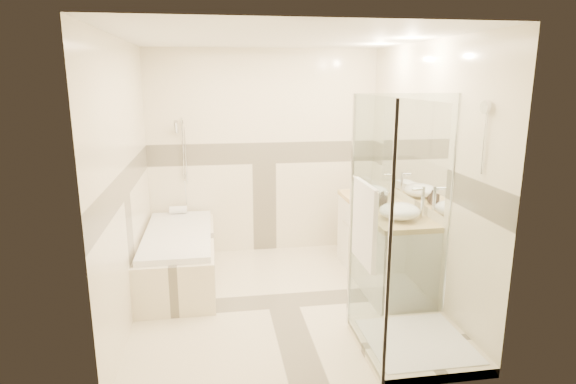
{
  "coord_description": "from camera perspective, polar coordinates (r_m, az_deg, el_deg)",
  "views": [
    {
      "loc": [
        -0.63,
        -4.35,
        2.17
      ],
      "look_at": [
        0.1,
        0.25,
        1.05
      ],
      "focal_mm": 30.0,
      "sensor_mm": 36.0,
      "label": 1
    }
  ],
  "objects": [
    {
      "name": "room",
      "position": [
        4.51,
        -0.09,
        1.86
      ],
      "size": [
        2.82,
        3.02,
        2.52
      ],
      "color": "beige",
      "rests_on": "ground"
    },
    {
      "name": "bathtub",
      "position": [
        5.35,
        -12.79,
        -7.22
      ],
      "size": [
        0.75,
        1.7,
        0.56
      ],
      "color": "beige",
      "rests_on": "ground"
    },
    {
      "name": "vanity",
      "position": [
        5.26,
        11.06,
        -6.08
      ],
      "size": [
        0.58,
        1.62,
        0.85
      ],
      "color": "silver",
      "rests_on": "ground"
    },
    {
      "name": "shower_enclosure",
      "position": [
        4.04,
        13.36,
        -11.19
      ],
      "size": [
        0.96,
        0.93,
        2.04
      ],
      "color": "beige",
      "rests_on": "ground"
    },
    {
      "name": "vessel_sink_near",
      "position": [
        5.41,
        9.93,
        -0.0
      ],
      "size": [
        0.36,
        0.36,
        0.15
      ],
      "primitive_type": "ellipsoid",
      "color": "white",
      "rests_on": "vanity"
    },
    {
      "name": "vessel_sink_far",
      "position": [
        4.68,
        13.09,
        -2.22
      ],
      "size": [
        0.39,
        0.39,
        0.15
      ],
      "primitive_type": "ellipsoid",
      "color": "white",
      "rests_on": "vanity"
    },
    {
      "name": "faucet_near",
      "position": [
        5.47,
        12.1,
        1.0
      ],
      "size": [
        0.12,
        0.03,
        0.28
      ],
      "color": "silver",
      "rests_on": "vanity"
    },
    {
      "name": "faucet_far",
      "position": [
        4.74,
        15.56,
        -0.92
      ],
      "size": [
        0.13,
        0.03,
        0.3
      ],
      "color": "silver",
      "rests_on": "vanity"
    },
    {
      "name": "amenity_bottle_a",
      "position": [
        5.08,
        11.22,
        -0.8
      ],
      "size": [
        0.09,
        0.09,
        0.17
      ],
      "primitive_type": "imported",
      "rotation": [
        0.0,
        0.0,
        -0.18
      ],
      "color": "black",
      "rests_on": "vanity"
    },
    {
      "name": "amenity_bottle_b",
      "position": [
        5.13,
        11.03,
        -0.79
      ],
      "size": [
        0.14,
        0.14,
        0.14
      ],
      "primitive_type": "imported",
      "rotation": [
        0.0,
        0.0,
        -0.23
      ],
      "color": "black",
      "rests_on": "vanity"
    },
    {
      "name": "folded_towels",
      "position": [
        5.78,
        8.66,
        0.62
      ],
      "size": [
        0.21,
        0.3,
        0.09
      ],
      "primitive_type": "cube",
      "rotation": [
        0.0,
        0.0,
        -0.18
      ],
      "color": "white",
      "rests_on": "vanity"
    },
    {
      "name": "rolled_towel",
      "position": [
        5.94,
        -12.89,
        -2.08
      ],
      "size": [
        0.2,
        0.09,
        0.09
      ],
      "primitive_type": "cylinder",
      "rotation": [
        0.0,
        1.57,
        0.0
      ],
      "color": "white",
      "rests_on": "bathtub"
    }
  ]
}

